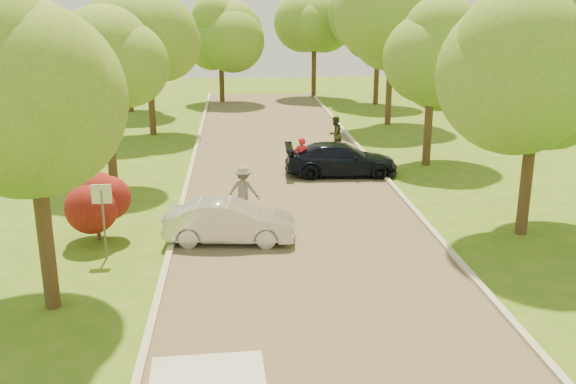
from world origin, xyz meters
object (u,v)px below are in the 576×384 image
object	(u,v)px
skateboarder	(243,190)
person_striped	(301,157)
silver_sedan	(230,221)
dark_sedan	(341,159)
street_sign	(102,206)
longboard	(244,215)
person_olive	(335,134)

from	to	relation	value
skateboarder	person_striped	bearing A→B (deg)	-100.35
skateboarder	person_striped	distance (m)	5.65
silver_sedan	dark_sedan	bearing A→B (deg)	-25.86
street_sign	skateboarder	bearing A→B (deg)	39.93
silver_sedan	longboard	world-z (taller)	silver_sedan
silver_sedan	person_striped	xyz separation A→B (m)	(2.91, 7.36, 0.20)
longboard	silver_sedan	bearing A→B (deg)	94.44
dark_sedan	longboard	size ratio (longest dim) A/B	5.24
skateboarder	person_olive	world-z (taller)	skateboarder
silver_sedan	person_striped	bearing A→B (deg)	-15.95
silver_sedan	person_olive	xyz separation A→B (m)	(5.05, 12.09, 0.21)
longboard	person_striped	xyz separation A→B (m)	(2.47, 5.09, 0.75)
dark_sedan	skateboarder	xyz separation A→B (m)	(-4.16, -5.23, 0.27)
silver_sedan	skateboarder	world-z (taller)	skateboarder
person_striped	person_olive	size ratio (longest dim) A/B	0.98
person_striped	street_sign	bearing A→B (deg)	46.98
silver_sedan	person_olive	world-z (taller)	person_olive
silver_sedan	dark_sedan	world-z (taller)	dark_sedan
longboard	person_striped	bearing A→B (deg)	-100.35
dark_sedan	person_olive	distance (m)	4.61
silver_sedan	dark_sedan	size ratio (longest dim) A/B	0.83
dark_sedan	longboard	xyz separation A→B (m)	(-4.16, -5.23, -0.59)
street_sign	longboard	size ratio (longest dim) A/B	2.43
person_striped	person_olive	xyz separation A→B (m)	(2.14, 4.74, 0.02)
street_sign	person_striped	size ratio (longest dim) A/B	1.29
street_sign	silver_sedan	xyz separation A→B (m)	(3.50, 1.03, -0.92)
street_sign	person_striped	world-z (taller)	street_sign
person_olive	person_striped	bearing A→B (deg)	21.12
street_sign	silver_sedan	distance (m)	3.76
person_striped	person_olive	distance (m)	5.20
longboard	street_sign	bearing A→B (deg)	55.45
skateboarder	person_olive	bearing A→B (deg)	-99.61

